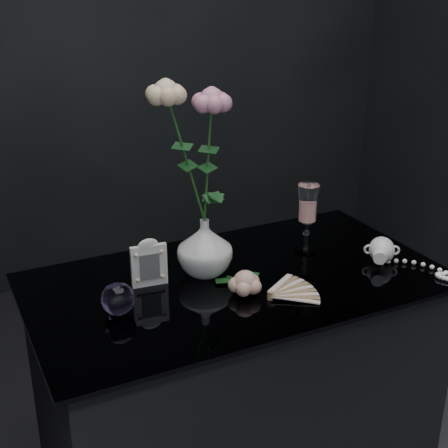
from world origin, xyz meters
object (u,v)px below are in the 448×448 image
vase (205,247)px  picture_frame (149,262)px  loose_rose (245,282)px  pearl_jar (382,249)px  wine_glass (307,219)px  paperweight (118,299)px

vase → picture_frame: 0.15m
vase → loose_rose: bearing=-74.0°
pearl_jar → vase: bearing=-165.6°
pearl_jar → loose_rose: bearing=-148.2°
vase → wine_glass: size_ratio=0.77×
wine_glass → picture_frame: bearing=-179.9°
wine_glass → pearl_jar: size_ratio=0.78×
vase → wine_glass: bearing=0.6°
wine_glass → pearl_jar: 0.22m
wine_glass → picture_frame: size_ratio=1.54×
vase → pearl_jar: vase is taller
wine_glass → paperweight: (-0.57, -0.10, -0.06)m
picture_frame → paperweight: size_ratio=1.65×
paperweight → pearl_jar: (0.72, -0.04, -0.00)m
picture_frame → paperweight: picture_frame is taller
vase → loose_rose: (0.04, -0.14, -0.04)m
vase → pearl_jar: bearing=-17.2°
picture_frame → pearl_jar: 0.63m
picture_frame → vase: bearing=5.2°
vase → picture_frame: bearing=179.1°
vase → pearl_jar: 0.48m
wine_glass → loose_rose: (-0.27, -0.15, -0.07)m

